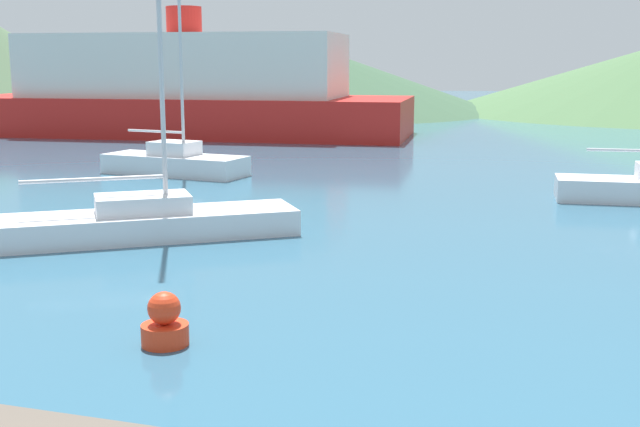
% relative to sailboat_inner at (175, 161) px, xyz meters
% --- Properties ---
extents(sailboat_inner, '(6.07, 3.43, 9.19)m').
position_rel_sailboat_inner_xyz_m(sailboat_inner, '(0.00, 0.00, 0.00)').
color(sailboat_inner, silver).
rests_on(sailboat_inner, ground_plane).
extents(sailboat_middle, '(7.74, 5.11, 10.87)m').
position_rel_sailboat_inner_xyz_m(sailboat_middle, '(2.89, -11.19, -0.06)').
color(sailboat_middle, silver).
rests_on(sailboat_middle, ground_plane).
extents(ferry_distant, '(27.16, 9.93, 7.55)m').
position_rel_sailboat_inner_xyz_m(ferry_distant, '(-4.86, 17.01, 2.10)').
color(ferry_distant, red).
rests_on(ferry_distant, ground_plane).
extents(buoy_marker, '(0.75, 0.75, 0.86)m').
position_rel_sailboat_inner_xyz_m(buoy_marker, '(5.97, -18.54, -0.17)').
color(buoy_marker, red).
rests_on(buoy_marker, ground_plane).
extents(hill_central, '(37.90, 37.90, 6.51)m').
position_rel_sailboat_inner_xyz_m(hill_central, '(-3.40, 42.05, 2.73)').
color(hill_central, '#38563D').
rests_on(hill_central, ground_plane).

